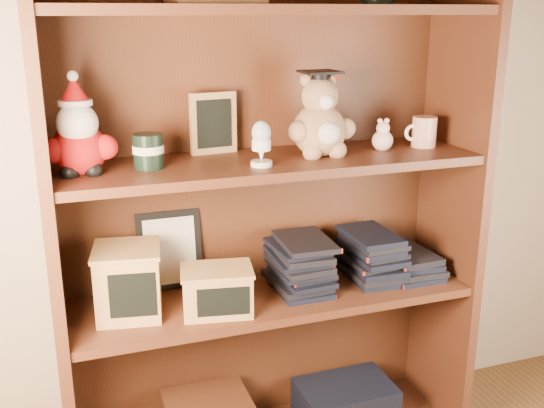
{
  "coord_description": "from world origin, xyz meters",
  "views": [
    {
      "loc": [
        -0.73,
        -0.29,
        1.33
      ],
      "look_at": [
        -0.18,
        1.3,
        0.82
      ],
      "focal_mm": 42.0,
      "sensor_mm": 36.0,
      "label": 1
    }
  ],
  "objects_px": {
    "treats_box": "(128,281)",
    "teacher_mug": "(423,132)",
    "grad_teddy_bear": "(320,123)",
    "bookcase": "(265,213)"
  },
  "relations": [
    {
      "from": "treats_box",
      "to": "teacher_mug",
      "type": "bearing_deg",
      "value": 0.05
    },
    {
      "from": "grad_teddy_bear",
      "to": "teacher_mug",
      "type": "height_order",
      "value": "grad_teddy_bear"
    },
    {
      "from": "bookcase",
      "to": "treats_box",
      "type": "xyz_separation_m",
      "value": [
        -0.4,
        -0.05,
        -0.13
      ]
    },
    {
      "from": "bookcase",
      "to": "treats_box",
      "type": "relative_size",
      "value": 7.94
    },
    {
      "from": "grad_teddy_bear",
      "to": "bookcase",
      "type": "bearing_deg",
      "value": 157.62
    },
    {
      "from": "grad_teddy_bear",
      "to": "treats_box",
      "type": "height_order",
      "value": "grad_teddy_bear"
    },
    {
      "from": "grad_teddy_bear",
      "to": "treats_box",
      "type": "relative_size",
      "value": 1.18
    },
    {
      "from": "bookcase",
      "to": "teacher_mug",
      "type": "xyz_separation_m",
      "value": [
        0.47,
        -0.05,
        0.22
      ]
    },
    {
      "from": "grad_teddy_bear",
      "to": "treats_box",
      "type": "xyz_separation_m",
      "value": [
        -0.54,
        0.01,
        -0.39
      ]
    },
    {
      "from": "bookcase",
      "to": "teacher_mug",
      "type": "relative_size",
      "value": 15.92
    }
  ]
}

